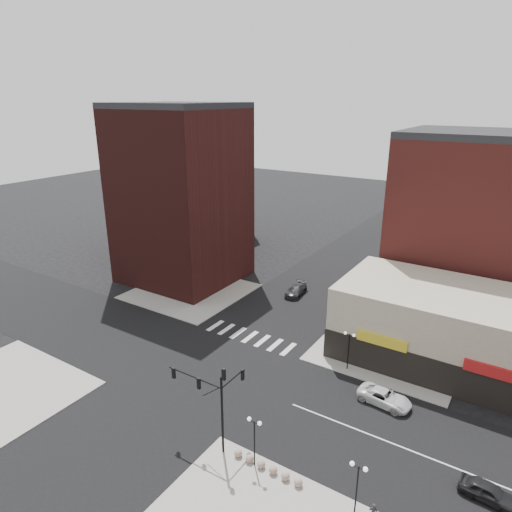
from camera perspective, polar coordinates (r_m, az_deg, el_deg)
The scene contains 17 objects.
ground at distance 48.41m, azimuth -6.17°, elevation -14.09°, with size 240.00×240.00×0.00m, color black.
road_ew at distance 48.41m, azimuth -6.17°, elevation -14.08°, with size 200.00×14.00×0.02m, color black.
road_ns at distance 48.41m, azimuth -6.17°, elevation -14.08°, with size 14.00×200.00×0.02m, color black.
sidewalk_nw at distance 66.43m, azimuth -8.17°, elevation -4.39°, with size 15.00×15.00×0.12m, color gray.
sidewalk_ne at distance 53.94m, azimuth 16.44°, elevation -10.99°, with size 15.00×15.00×0.12m, color gray.
building_nw at distance 68.35m, azimuth -9.37°, elevation 7.21°, with size 16.00×15.00×25.00m, color #3A1412.
building_nw_low at distance 89.51m, azimuth -8.78°, elevation 5.84°, with size 20.00×18.00×12.00m, color #3A1412.
building_ne_midrise at distance 62.90m, azimuth 25.34°, elevation 3.12°, with size 18.00×15.00×22.00m, color maroon.
building_ne_row at distance 51.83m, azimuth 23.89°, elevation -9.16°, with size 24.20×12.20×8.00m.
traffic_signal at distance 36.83m, azimuth -5.19°, elevation -16.70°, with size 5.59×3.09×7.77m.
street_lamp_se_a at distance 36.02m, azimuth -0.20°, elevation -20.96°, with size 1.22×0.32×4.16m.
street_lamp_se_b at distance 33.50m, azimuth 12.61°, elevation -25.30°, with size 1.22×0.32×4.16m.
street_lamp_ne at distance 47.56m, azimuth 11.56°, elevation -10.42°, with size 1.22×0.32×4.16m.
bollard_row at distance 37.50m, azimuth 1.39°, elevation -24.89°, with size 5.87×0.62×0.62m.
white_suv at distance 45.01m, azimuth 15.76°, elevation -16.64°, with size 2.24×4.85×1.35m, color silver.
dark_sedan_east at distance 39.08m, azimuth 27.07°, elevation -24.79°, with size 1.57×3.90×1.33m, color black.
dark_sedan_north at distance 64.79m, azimuth 5.04°, elevation -4.27°, with size 1.96×4.82×1.40m, color black.
Camera 1 is at (25.94, -31.04, 26.60)m, focal length 32.00 mm.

